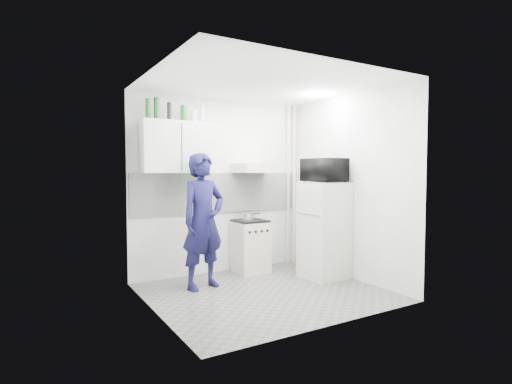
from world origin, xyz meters
TOP-DOWN VIEW (x-y plane):
  - floor at (0.00, 0.00)m, footprint 2.80×2.80m
  - ceiling at (0.00, 0.00)m, footprint 2.80×2.80m
  - wall_back at (0.00, 1.25)m, footprint 2.80×0.00m
  - wall_left at (-1.40, 0.00)m, footprint 0.00×2.60m
  - wall_right at (1.40, 0.00)m, footprint 0.00×2.60m
  - person at (-0.59, 0.58)m, footprint 0.72×0.56m
  - stove at (0.36, 1.00)m, footprint 0.47×0.47m
  - fridge at (1.10, 0.17)m, footprint 0.58×0.58m
  - stove_top at (0.36, 1.00)m, footprint 0.46×0.46m
  - saucepan at (0.34, 1.05)m, footprint 0.19×0.19m
  - microwave at (1.10, 0.17)m, footprint 0.61×0.42m
  - bottle_a at (-1.14, 1.07)m, footprint 0.06×0.06m
  - bottle_b at (-1.03, 1.07)m, footprint 0.08×0.08m
  - bottle_c at (-0.86, 1.07)m, footprint 0.06×0.06m
  - canister_a at (-0.65, 1.07)m, footprint 0.09×0.09m
  - canister_b at (-0.50, 1.07)m, footprint 0.09×0.09m
  - bottle_e at (-0.38, 1.07)m, footprint 0.06×0.06m
  - upper_cabinet at (-0.75, 1.07)m, footprint 1.00×0.35m
  - range_hood at (0.45, 1.00)m, footprint 0.60×0.50m
  - backsplash at (0.00, 1.24)m, footprint 2.74×0.03m
  - pipe_a at (1.30, 1.17)m, footprint 0.05×0.05m
  - pipe_b at (1.18, 1.17)m, footprint 0.04×0.04m
  - ceiling_spot_fixture at (1.00, 0.20)m, footprint 0.10×0.10m

SIDE VIEW (x-z plane):
  - floor at x=0.00m, z-range 0.00..0.00m
  - stove at x=0.36m, z-range 0.00..0.76m
  - fridge at x=1.10m, z-range 0.00..1.37m
  - stove_top at x=0.36m, z-range 0.76..0.79m
  - saucepan at x=0.34m, z-range 0.79..0.89m
  - person at x=-0.59m, z-range 0.00..1.76m
  - backsplash at x=0.00m, z-range 0.90..1.50m
  - wall_left at x=-1.40m, z-range 0.00..2.60m
  - wall_right at x=1.40m, z-range 0.00..2.60m
  - pipe_a at x=1.30m, z-range 0.00..2.60m
  - pipe_b at x=1.18m, z-range 0.00..2.60m
  - wall_back at x=0.00m, z-range -0.10..2.70m
  - microwave at x=1.10m, z-range 1.37..1.70m
  - range_hood at x=0.45m, z-range 1.50..1.64m
  - upper_cabinet at x=-0.75m, z-range 1.50..2.20m
  - canister_b at x=-0.50m, z-range 2.20..2.37m
  - canister_a at x=-0.65m, z-range 2.20..2.43m
  - bottle_c at x=-0.86m, z-range 2.20..2.45m
  - bottle_e at x=-0.38m, z-range 2.20..2.46m
  - bottle_a at x=-1.14m, z-range 2.20..2.48m
  - bottle_b at x=-1.03m, z-range 2.20..2.50m
  - ceiling_spot_fixture at x=1.00m, z-range 2.56..2.58m
  - ceiling at x=0.00m, z-range 2.60..2.60m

